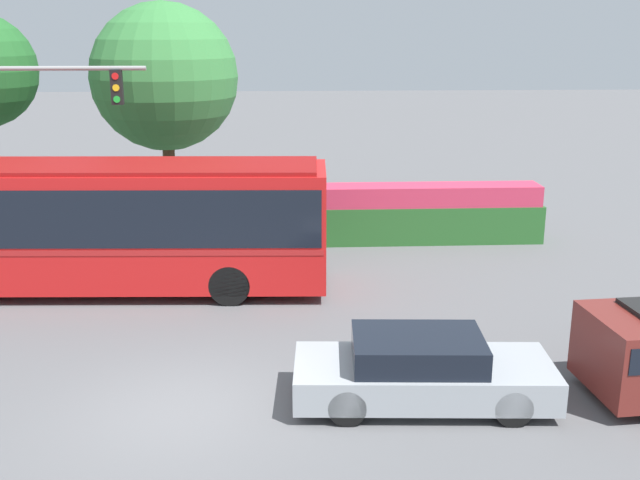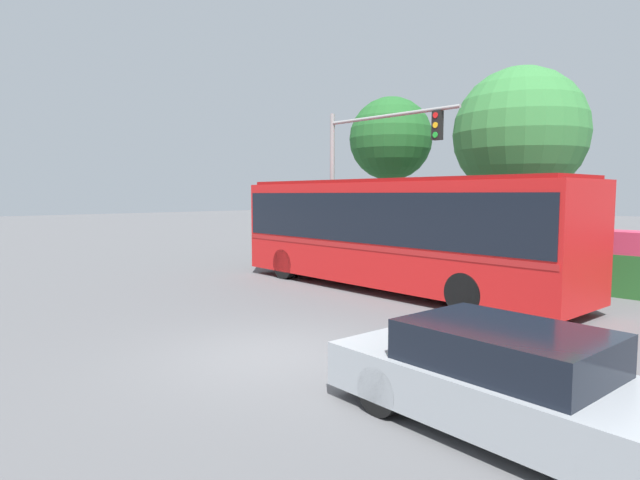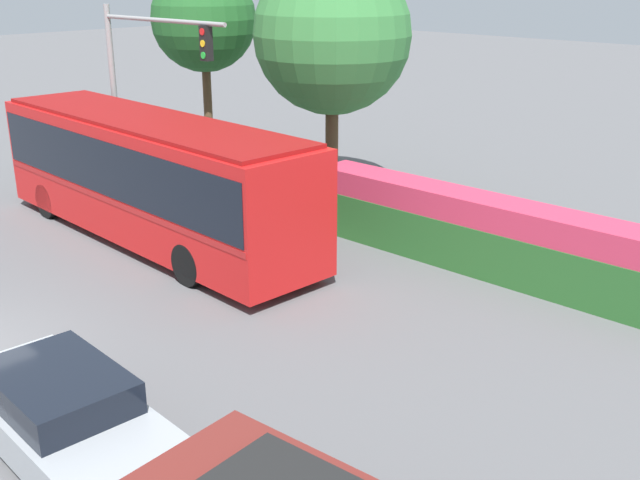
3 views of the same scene
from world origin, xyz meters
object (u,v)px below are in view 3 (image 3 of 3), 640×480
city_bus (149,172)px  street_tree_centre (332,35)px  sedan_foreground (64,414)px  street_tree_left (204,19)px  traffic_light_pole (141,74)px

city_bus → street_tree_centre: (0.79, 6.14, 3.12)m
city_bus → sedan_foreground: city_bus is taller
street_tree_left → street_tree_centre: (5.69, 0.25, -0.21)m
city_bus → traffic_light_pole: bearing=-30.6°
city_bus → street_tree_left: street_tree_left is taller
street_tree_centre → city_bus: bearing=-97.3°
traffic_light_pole → street_tree_left: bearing=115.9°
sedan_foreground → street_tree_centre: size_ratio=0.64×
sedan_foreground → street_tree_centre: (-6.14, 12.57, 4.37)m
street_tree_left → street_tree_centre: bearing=2.5°
city_bus → street_tree_left: 8.36m
traffic_light_pole → street_tree_left: size_ratio=0.83×
traffic_light_pole → street_tree_centre: street_tree_centre is taller
traffic_light_pole → street_tree_centre: bearing=48.1°
city_bus → street_tree_left: bearing=-47.7°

